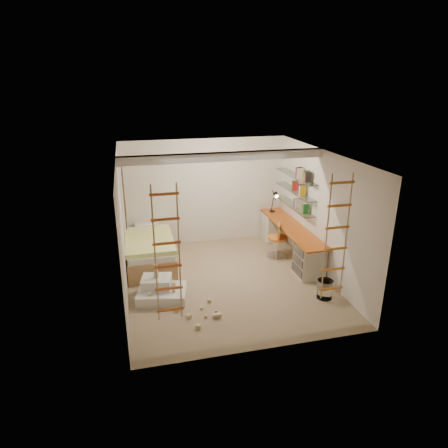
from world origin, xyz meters
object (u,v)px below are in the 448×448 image
object	(u,v)px
swivel_chair	(277,245)
play_platform	(161,291)
desk	(290,240)
bed	(150,250)

from	to	relation	value
swivel_chair	play_platform	xyz separation A→B (m)	(-2.79, -1.19, -0.16)
desk	play_platform	size ratio (longest dim) A/B	2.76
swivel_chair	bed	bearing A→B (deg)	172.70
desk	bed	size ratio (longest dim) A/B	1.40
desk	play_platform	xyz separation A→B (m)	(-3.11, -1.20, -0.25)
desk	play_platform	bearing A→B (deg)	-158.95
bed	swivel_chair	bearing A→B (deg)	-7.30
bed	play_platform	xyz separation A→B (m)	(0.09, -1.56, -0.17)
play_platform	bed	bearing A→B (deg)	93.32
desk	bed	xyz separation A→B (m)	(-3.20, 0.36, -0.07)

